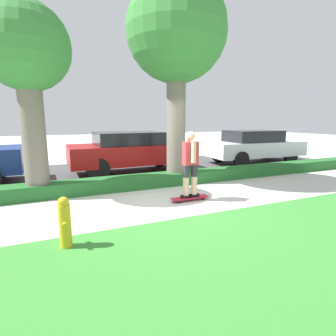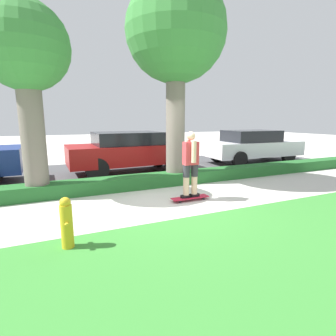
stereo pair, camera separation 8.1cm
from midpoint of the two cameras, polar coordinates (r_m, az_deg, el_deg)
ground_plane at (r=6.20m, az=0.14°, el=-7.54°), size 60.00×60.00×0.00m
grass_lawn_strip at (r=3.89m, az=19.59°, el=-19.70°), size 18.61×4.00×0.01m
street_asphalt at (r=10.07m, az=-9.62°, el=-0.61°), size 18.61×5.00×0.01m
hedge_row at (r=7.59m, az=-4.78°, el=-2.81°), size 18.61×0.60×0.36m
skateboard at (r=6.38m, az=4.46°, el=-6.45°), size 0.93×0.24×0.08m
skater_person at (r=6.18m, az=4.57°, el=1.10°), size 0.48×0.40×1.57m
tree_near at (r=7.18m, az=-28.91°, el=20.59°), size 1.99×1.99×4.54m
tree_mid at (r=8.17m, az=1.40°, el=26.88°), size 2.83×2.83×5.76m
parked_car_middle at (r=9.63m, az=-8.43°, el=3.74°), size 4.47×2.01×1.48m
parked_car_rear at (r=12.38m, az=17.68°, el=4.67°), size 4.43×1.90×1.45m
fire_hydrant at (r=4.30m, az=-21.72°, el=-11.02°), size 0.18×0.29×0.80m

